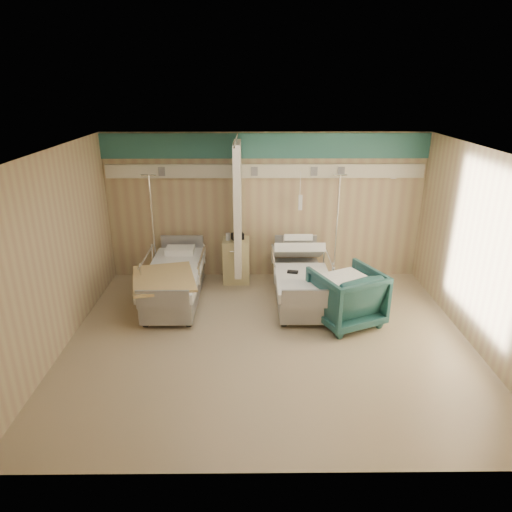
{
  "coord_description": "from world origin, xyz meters",
  "views": [
    {
      "loc": [
        -0.24,
        -5.96,
        3.66
      ],
      "look_at": [
        -0.19,
        0.6,
        1.13
      ],
      "focal_mm": 32.0,
      "sensor_mm": 36.0,
      "label": 1
    }
  ],
  "objects_px": {
    "bed_right": "(300,285)",
    "bed_left": "(175,285)",
    "bedside_cabinet": "(236,260)",
    "visitor_armchair": "(346,296)",
    "iv_stand_right": "(335,259)",
    "iv_stand_left": "(156,262)"
  },
  "relations": [
    {
      "from": "bed_right",
      "to": "visitor_armchair",
      "type": "bearing_deg",
      "value": -49.09
    },
    {
      "from": "bed_right",
      "to": "iv_stand_right",
      "type": "bearing_deg",
      "value": 51.2
    },
    {
      "from": "bed_right",
      "to": "iv_stand_left",
      "type": "height_order",
      "value": "iv_stand_left"
    },
    {
      "from": "bed_right",
      "to": "iv_stand_right",
      "type": "height_order",
      "value": "iv_stand_right"
    },
    {
      "from": "bedside_cabinet",
      "to": "iv_stand_left",
      "type": "bearing_deg",
      "value": -176.23
    },
    {
      "from": "bedside_cabinet",
      "to": "iv_stand_left",
      "type": "relative_size",
      "value": 0.4
    },
    {
      "from": "bedside_cabinet",
      "to": "iv_stand_right",
      "type": "xyz_separation_m",
      "value": [
        1.9,
        0.04,
        0.0
      ]
    },
    {
      "from": "bed_right",
      "to": "bedside_cabinet",
      "type": "height_order",
      "value": "bedside_cabinet"
    },
    {
      "from": "bed_left",
      "to": "iv_stand_right",
      "type": "bearing_deg",
      "value": 17.59
    },
    {
      "from": "bed_left",
      "to": "bedside_cabinet",
      "type": "xyz_separation_m",
      "value": [
        1.05,
        0.9,
        0.11
      ]
    },
    {
      "from": "bed_right",
      "to": "visitor_armchair",
      "type": "distance_m",
      "value": 1.0
    },
    {
      "from": "bed_right",
      "to": "bed_left",
      "type": "distance_m",
      "value": 2.2
    },
    {
      "from": "bed_right",
      "to": "iv_stand_right",
      "type": "relative_size",
      "value": 1.04
    },
    {
      "from": "visitor_armchair",
      "to": "iv_stand_left",
      "type": "height_order",
      "value": "iv_stand_left"
    },
    {
      "from": "bed_left",
      "to": "visitor_armchair",
      "type": "distance_m",
      "value": 2.95
    },
    {
      "from": "bed_left",
      "to": "iv_stand_right",
      "type": "distance_m",
      "value": 3.1
    },
    {
      "from": "bed_left",
      "to": "bedside_cabinet",
      "type": "height_order",
      "value": "bedside_cabinet"
    },
    {
      "from": "iv_stand_right",
      "to": "visitor_armchair",
      "type": "bearing_deg",
      "value": -93.48
    },
    {
      "from": "bed_left",
      "to": "visitor_armchair",
      "type": "relative_size",
      "value": 2.17
    },
    {
      "from": "bed_right",
      "to": "bedside_cabinet",
      "type": "xyz_separation_m",
      "value": [
        -1.15,
        0.9,
        0.11
      ]
    },
    {
      "from": "bed_right",
      "to": "iv_stand_left",
      "type": "distance_m",
      "value": 2.8
    },
    {
      "from": "bedside_cabinet",
      "to": "iv_stand_right",
      "type": "bearing_deg",
      "value": 1.08
    }
  ]
}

